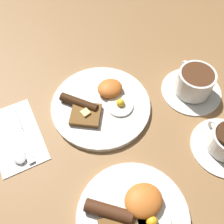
{
  "coord_description": "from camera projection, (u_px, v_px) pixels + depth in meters",
  "views": [
    {
      "loc": [
        0.11,
        0.39,
        0.6
      ],
      "look_at": [
        -0.02,
        0.04,
        0.03
      ],
      "focal_mm": 42.0,
      "sensor_mm": 36.0,
      "label": 1
    }
  ],
  "objects": [
    {
      "name": "knife",
      "position": [
        19.0,
        130.0,
        0.67
      ],
      "size": [
        0.04,
        0.18,
        0.01
      ],
      "rotation": [
        0.0,
        0.0,
        1.71
      ],
      "color": "silver",
      "rests_on": "napkin"
    },
    {
      "name": "breakfast_plate_far",
      "position": [
        134.0,
        216.0,
        0.55
      ],
      "size": [
        0.24,
        0.24,
        0.05
      ],
      "color": "silver",
      "rests_on": "ground_plane"
    },
    {
      "name": "spoon",
      "position": [
        17.0,
        150.0,
        0.64
      ],
      "size": [
        0.05,
        0.17,
        0.01
      ],
      "rotation": [
        0.0,
        0.0,
        1.75
      ],
      "color": "silver",
      "rests_on": "napkin"
    },
    {
      "name": "napkin",
      "position": [
        16.0,
        136.0,
        0.67
      ],
      "size": [
        0.14,
        0.21,
        0.01
      ],
      "primitive_type": "cube",
      "rotation": [
        0.0,
        0.0,
        0.1
      ],
      "color": "white",
      "rests_on": "ground_plane"
    },
    {
      "name": "ground_plane",
      "position": [
        101.0,
        107.0,
        0.72
      ],
      "size": [
        3.0,
        3.0,
        0.0
      ],
      "primitive_type": "plane",
      "color": "olive"
    },
    {
      "name": "teacup_near",
      "position": [
        194.0,
        84.0,
        0.72
      ],
      "size": [
        0.17,
        0.17,
        0.08
      ],
      "color": "silver",
      "rests_on": "ground_plane"
    },
    {
      "name": "breakfast_plate_near",
      "position": [
        101.0,
        104.0,
        0.71
      ],
      "size": [
        0.27,
        0.27,
        0.05
      ],
      "color": "silver",
      "rests_on": "ground_plane"
    }
  ]
}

